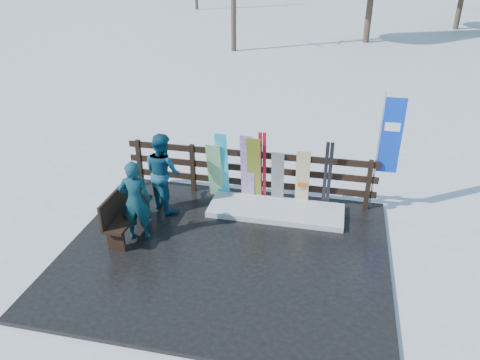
% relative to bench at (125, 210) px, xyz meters
% --- Properties ---
extents(ground, '(700.00, 700.00, 0.00)m').
position_rel_bench_xyz_m(ground, '(2.07, -0.22, -0.60)').
color(ground, white).
rests_on(ground, ground).
extents(deck, '(6.00, 5.00, 0.08)m').
position_rel_bench_xyz_m(deck, '(2.07, -0.22, -0.56)').
color(deck, black).
rests_on(deck, ground).
extents(fence, '(5.60, 0.10, 1.15)m').
position_rel_bench_xyz_m(fence, '(2.07, 1.98, 0.14)').
color(fence, black).
rests_on(fence, deck).
extents(snow_patch, '(2.86, 1.00, 0.12)m').
position_rel_bench_xyz_m(snow_patch, '(2.80, 1.38, -0.46)').
color(snow_patch, white).
rests_on(snow_patch, deck).
extents(bench, '(0.40, 1.50, 0.97)m').
position_rel_bench_xyz_m(bench, '(0.00, 0.00, 0.00)').
color(bench, black).
rests_on(bench, deck).
extents(snowboard_0, '(0.26, 0.30, 1.62)m').
position_rel_bench_xyz_m(snowboard_0, '(1.53, 1.76, 0.29)').
color(snowboard_0, '#2AD1E8').
rests_on(snowboard_0, deck).
extents(snowboard_1, '(0.32, 0.32, 1.35)m').
position_rel_bench_xyz_m(snowboard_1, '(1.35, 1.76, 0.16)').
color(snowboard_1, white).
rests_on(snowboard_1, deck).
extents(snowboard_2, '(0.30, 0.34, 1.58)m').
position_rel_bench_xyz_m(snowboard_2, '(2.23, 1.76, 0.27)').
color(snowboard_2, yellow).
rests_on(snowboard_2, deck).
extents(snowboard_3, '(0.29, 0.29, 1.61)m').
position_rel_bench_xyz_m(snowboard_3, '(2.09, 1.76, 0.29)').
color(snowboard_3, white).
rests_on(snowboard_3, deck).
extents(snowboard_4, '(0.27, 0.27, 1.30)m').
position_rel_bench_xyz_m(snowboard_4, '(2.76, 1.76, 0.13)').
color(snowboard_4, black).
rests_on(snowboard_4, deck).
extents(snowboard_5, '(0.29, 0.25, 1.38)m').
position_rel_bench_xyz_m(snowboard_5, '(3.29, 1.76, 0.17)').
color(snowboard_5, white).
rests_on(snowboard_5, deck).
extents(ski_pair_a, '(0.16, 0.23, 1.68)m').
position_rel_bench_xyz_m(ski_pair_a, '(2.41, 1.83, 0.32)').
color(ski_pair_a, '#AD1526').
rests_on(ski_pair_a, deck).
extents(ski_pair_b, '(0.17, 0.19, 1.58)m').
position_rel_bench_xyz_m(ski_pair_b, '(3.80, 1.83, 0.27)').
color(ski_pair_b, black).
rests_on(ski_pair_b, deck).
extents(rental_flag, '(0.45, 0.04, 2.60)m').
position_rel_bench_xyz_m(rental_flag, '(4.93, 2.03, 1.09)').
color(rental_flag, silver).
rests_on(rental_flag, deck).
extents(person_front, '(0.68, 0.54, 1.64)m').
position_rel_bench_xyz_m(person_front, '(0.31, -0.12, 0.31)').
color(person_front, '#125653').
rests_on(person_front, deck).
extents(person_back, '(1.06, 1.01, 1.72)m').
position_rel_bench_xyz_m(person_back, '(0.40, 1.10, 0.35)').
color(person_back, navy).
rests_on(person_back, deck).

